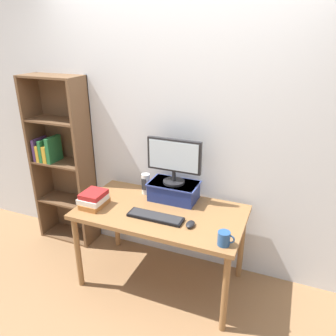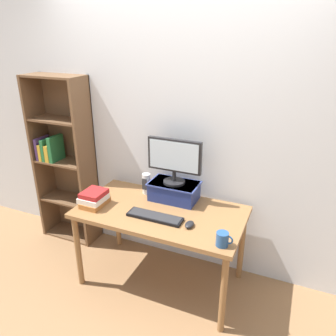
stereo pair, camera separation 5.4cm
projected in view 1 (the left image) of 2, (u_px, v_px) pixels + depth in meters
The scene contains 11 objects.
ground_plane at pixel (161, 279), 2.98m from camera, with size 12.00×12.00×0.00m, color olive.
back_wall at pixel (181, 129), 2.87m from camera, with size 7.00×0.08×2.60m.
desk at pixel (161, 218), 2.73m from camera, with size 1.38×0.74×0.72m.
bookshelf_unit at pixel (62, 160), 3.33m from camera, with size 0.60×0.28×1.72m.
riser_box at pixel (174, 190), 2.85m from camera, with size 0.43×0.26×0.16m.
computer_monitor at pixel (174, 159), 2.74m from camera, with size 0.47×0.19×0.39m.
keyboard at pixel (155, 217), 2.59m from camera, with size 0.45×0.13×0.02m.
computer_mouse at pixel (190, 224), 2.48m from camera, with size 0.06×0.10×0.04m.
book_stack at pixel (94, 199), 2.75m from camera, with size 0.19×0.23×0.13m.
coffee_mug at pixel (224, 238), 2.25m from camera, with size 0.12×0.09×0.10m.
desk_speaker at pixel (146, 184), 2.96m from camera, with size 0.07×0.08×0.19m.
Camera 1 is at (0.95, -2.16, 2.08)m, focal length 35.00 mm.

